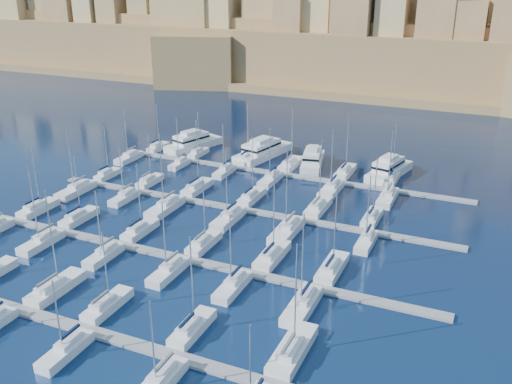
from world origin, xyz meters
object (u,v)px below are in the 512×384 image
at_px(sailboat_2, 56,288).
at_px(sailboat_4, 192,328).
at_px(motor_yacht_d, 389,169).
at_px(motor_yacht_c, 313,159).
at_px(motor_yacht_a, 193,142).
at_px(motor_yacht_b, 263,150).

relative_size(sailboat_2, sailboat_4, 1.15).
bearing_deg(motor_yacht_d, sailboat_2, -116.37).
distance_m(sailboat_4, motor_yacht_c, 69.60).
xyz_separation_m(sailboat_2, motor_yacht_d, (34.25, 69.09, 0.96)).
bearing_deg(motor_yacht_a, sailboat_4, -60.38).
relative_size(sailboat_4, motor_yacht_a, 0.82).
height_order(sailboat_2, motor_yacht_a, sailboat_2).
height_order(sailboat_4, motor_yacht_c, sailboat_4).
distance_m(sailboat_2, motor_yacht_d, 77.12).
bearing_deg(motor_yacht_b, motor_yacht_a, -176.84).
distance_m(motor_yacht_b, motor_yacht_d, 31.64).
height_order(motor_yacht_b, motor_yacht_d, same).
xyz_separation_m(sailboat_4, motor_yacht_b, (-20.52, 71.16, 0.99)).
distance_m(sailboat_4, motor_yacht_a, 80.64).
bearing_deg(motor_yacht_a, motor_yacht_c, -1.46).
distance_m(motor_yacht_a, motor_yacht_c, 33.02).
relative_size(sailboat_2, motor_yacht_d, 0.99).
bearing_deg(motor_yacht_d, sailboat_4, -99.03).
distance_m(motor_yacht_b, motor_yacht_c, 13.82).
xyz_separation_m(motor_yacht_b, motor_yacht_c, (13.69, -1.91, 0.00)).
relative_size(sailboat_4, motor_yacht_d, 0.86).
distance_m(motor_yacht_c, motor_yacht_d, 17.93).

